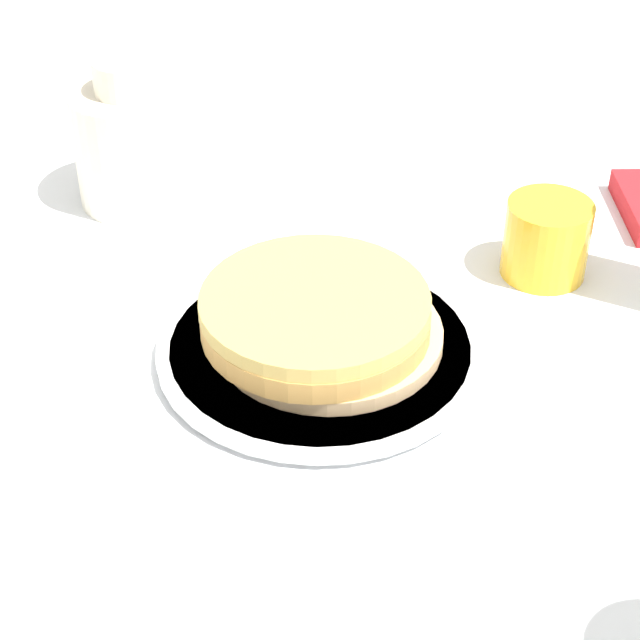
{
  "coord_description": "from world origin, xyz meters",
  "views": [
    {
      "loc": [
        0.12,
        0.59,
        0.49
      ],
      "look_at": [
        0.02,
        -0.01,
        0.03
      ],
      "focal_mm": 60.0,
      "sensor_mm": 36.0,
      "label": 1
    }
  ],
  "objects_px": {
    "juice_glass": "(546,239)",
    "plate": "(320,349)",
    "cream_jug": "(135,141)",
    "pancake_stack": "(319,319)"
  },
  "relations": [
    {
      "from": "plate",
      "to": "juice_glass",
      "type": "bearing_deg",
      "value": -158.65
    },
    {
      "from": "pancake_stack",
      "to": "cream_jug",
      "type": "distance_m",
      "value": 0.28
    },
    {
      "from": "plate",
      "to": "juice_glass",
      "type": "distance_m",
      "value": 0.21
    },
    {
      "from": "plate",
      "to": "cream_jug",
      "type": "xyz_separation_m",
      "value": [
        0.12,
        -0.26,
        0.05
      ]
    },
    {
      "from": "juice_glass",
      "to": "plate",
      "type": "bearing_deg",
      "value": 21.35
    },
    {
      "from": "cream_jug",
      "to": "juice_glass",
      "type": "bearing_deg",
      "value": 150.52
    },
    {
      "from": "plate",
      "to": "pancake_stack",
      "type": "distance_m",
      "value": 0.03
    },
    {
      "from": "pancake_stack",
      "to": "juice_glass",
      "type": "xyz_separation_m",
      "value": [
        -0.2,
        -0.07,
        -0.0
      ]
    },
    {
      "from": "plate",
      "to": "pancake_stack",
      "type": "height_order",
      "value": "pancake_stack"
    },
    {
      "from": "cream_jug",
      "to": "pancake_stack",
      "type": "bearing_deg",
      "value": 115.19
    }
  ]
}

